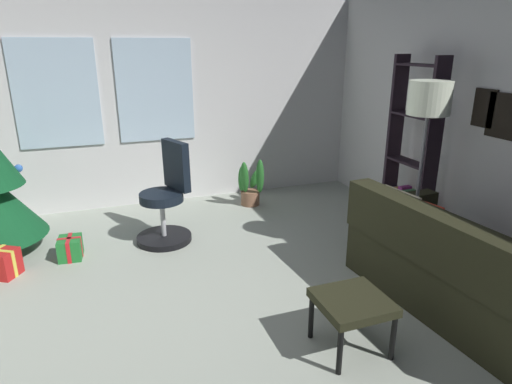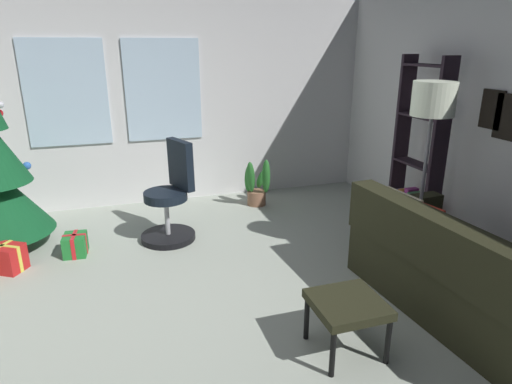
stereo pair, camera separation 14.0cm
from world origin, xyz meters
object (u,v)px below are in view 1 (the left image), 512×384
Objects in this scene: gift_box_green at (70,248)px; floor_lamp at (428,112)px; potted_plant at (250,186)px; bookshelf at (411,157)px; couch at (493,280)px; office_chair at (167,203)px; footstool at (352,305)px.

floor_lamp is (2.98, -1.20, 1.30)m from gift_box_green.
potted_plant reaches higher than gift_box_green.
potted_plant is (-1.36, 1.27, -0.55)m from bookshelf.
couch is 1.11× the size of bookshelf.
floor_lamp is at bearing 90.26° from couch.
couch is 3.24× the size of potted_plant.
couch reaches higher than potted_plant.
bookshelf reaches higher than office_chair.
floor_lamp is 2.45m from potted_plant.
couch is 1.75m from bookshelf.
potted_plant is (-0.88, 1.98, -1.15)m from floor_lamp.
footstool is 0.27× the size of floor_lamp.
potted_plant is (0.30, 2.84, -0.07)m from footstool.
couch is 1.18m from footstool.
couch is at bearing -72.90° from potted_plant.
bookshelf reaches higher than potted_plant.
potted_plant is at bearing 30.76° from office_chair.
bookshelf reaches higher than footstool.
couch is 1.42m from floor_lamp.
office_chair is at bearing 5.92° from gift_box_green.
couch is at bearing -89.74° from floor_lamp.
couch is at bearing -35.01° from gift_box_green.
bookshelf is (0.47, 1.60, 0.51)m from couch.
footstool is 0.70× the size of potted_plant.
bookshelf is at bearing 43.49° from footstool.
bookshelf reaches higher than couch.
footstool is 0.43× the size of office_chair.
office_chair reaches higher than couch.
potted_plant is (2.10, 0.78, 0.16)m from gift_box_green.
couch is 4.60× the size of footstool.
footstool is 2.32m from office_chair.
bookshelf reaches higher than gift_box_green.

